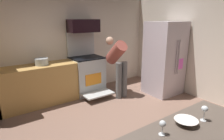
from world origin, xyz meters
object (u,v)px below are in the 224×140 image
Objects in this scene: oven_range at (87,74)px; mixing_bowl_small at (186,122)px; wine_glass_near at (163,125)px; wine_glass_mid at (205,110)px; microwave at (83,26)px; person_cook at (118,61)px; refrigerator at (164,58)px; stock_pot at (41,62)px.

mixing_bowl_small is at bearing -101.26° from oven_range.
oven_range is 3.43m from wine_glass_near.
oven_range reaches higher than wine_glass_near.
wine_glass_mid is (0.53, -0.08, 0.02)m from wine_glass_near.
microwave is 4.54× the size of wine_glass_mid.
wine_glass_mid is (-0.98, -2.74, 0.15)m from person_cook.
person_cook is (-1.08, 0.53, -0.03)m from refrigerator.
oven_range is 0.86× the size of refrigerator.
microwave is 3.23× the size of mixing_bowl_small.
refrigerator is 11.14× the size of wine_glass_mid.
mixing_bowl_small is (-1.19, -2.68, 0.05)m from person_cook.
microwave is at bearing 82.60° from wine_glass_mid.
wine_glass_mid is (-0.45, -3.43, -0.69)m from microwave.
wine_glass_mid reaches higher than mixing_bowl_small.
mixing_bowl_small is 1.40× the size of wine_glass_mid.
microwave reaches higher than wine_glass_mid.
mixing_bowl_small is at bearing -136.50° from refrigerator.
oven_range is 1.19m from stock_pot.
person_cook is 6.31× the size of mixing_bowl_small.
oven_range reaches higher than wine_glass_mid.
oven_range is 2.01m from refrigerator.
mixing_bowl_small is at bearing -82.27° from stock_pot.
refrigerator is at bearing 47.04° from wine_glass_mid.
stock_pot is at bearing 92.12° from wine_glass_near.
oven_range is 5.33× the size of stock_pot.
microwave is (0.00, 0.09, 1.20)m from oven_range.
person_cook reaches higher than mixing_bowl_small.
oven_range is at bearing 78.74° from mixing_bowl_small.
wine_glass_mid is (-0.45, -3.34, 0.51)m from oven_range.
refrigerator is 3.12m from mixing_bowl_small.
refrigerator is 12.89× the size of wine_glass_near.
mixing_bowl_small is 0.78× the size of stock_pot.
microwave is 3.53m from wine_glass_mid.
wine_glass_near reaches higher than mixing_bowl_small.
mixing_bowl_small is (-2.27, -2.15, 0.02)m from refrigerator.
microwave reaches higher than refrigerator.
stock_pot is at bearing 157.21° from refrigerator.
wine_glass_mid is at bearing -8.75° from wine_glass_near.
refrigerator is 2.94m from stock_pot.
stock_pot is at bearing -175.84° from microwave.
wine_glass_near is (-0.33, 0.02, 0.07)m from mixing_bowl_small.
refrigerator reaches higher than wine_glass_near.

